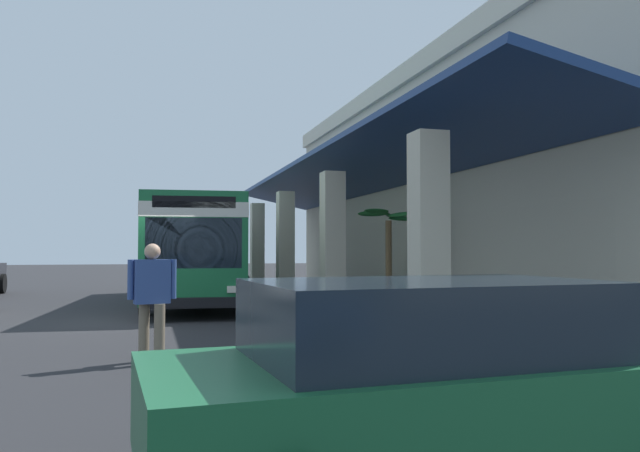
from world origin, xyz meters
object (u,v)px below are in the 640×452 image
(transit_bus, at_px, (196,245))
(parked_sedan_green, at_px, (445,379))
(potted_palm, at_px, (389,289))
(pedestrian, at_px, (152,295))

(transit_bus, bearing_deg, parked_sedan_green, 2.02)
(parked_sedan_green, bearing_deg, potted_palm, 160.14)
(parked_sedan_green, distance_m, potted_palm, 11.13)
(transit_bus, bearing_deg, pedestrian, -7.64)
(transit_bus, xyz_separation_m, potted_palm, (5.82, 4.36, -1.14))
(pedestrian, relative_size, potted_palm, 0.65)
(transit_bus, xyz_separation_m, pedestrian, (10.72, -1.44, -0.84))
(parked_sedan_green, relative_size, pedestrian, 2.53)
(pedestrian, xyz_separation_m, potted_palm, (-4.90, 5.80, -0.30))
(transit_bus, relative_size, parked_sedan_green, 2.52)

